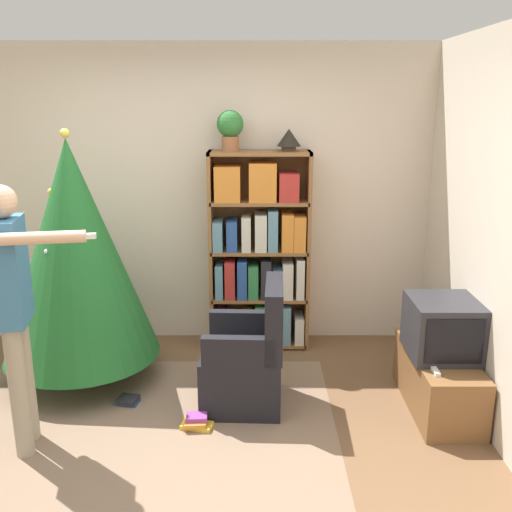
{
  "coord_description": "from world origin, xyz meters",
  "views": [
    {
      "loc": [
        0.55,
        -3.12,
        2.14
      ],
      "look_at": [
        0.55,
        0.82,
        1.05
      ],
      "focal_mm": 40.0,
      "sensor_mm": 36.0,
      "label": 1
    }
  ],
  "objects_px": {
    "bookshelf": "(260,256)",
    "armchair": "(249,362)",
    "christmas_tree": "(76,252)",
    "standing_person": "(14,298)",
    "table_lamp": "(290,139)",
    "potted_plant": "(231,127)",
    "television": "(444,328)"
  },
  "relations": [
    {
      "from": "television",
      "to": "standing_person",
      "type": "bearing_deg",
      "value": -170.16
    },
    {
      "from": "potted_plant",
      "to": "table_lamp",
      "type": "height_order",
      "value": "potted_plant"
    },
    {
      "from": "armchair",
      "to": "standing_person",
      "type": "xyz_separation_m",
      "value": [
        -1.38,
        -0.53,
        0.67
      ]
    },
    {
      "from": "standing_person",
      "to": "christmas_tree",
      "type": "bearing_deg",
      "value": 164.13
    },
    {
      "from": "bookshelf",
      "to": "table_lamp",
      "type": "xyz_separation_m",
      "value": [
        0.24,
        0.01,
        1.0
      ]
    },
    {
      "from": "bookshelf",
      "to": "christmas_tree",
      "type": "bearing_deg",
      "value": -154.3
    },
    {
      "from": "armchair",
      "to": "standing_person",
      "type": "distance_m",
      "value": 1.63
    },
    {
      "from": "christmas_tree",
      "to": "table_lamp",
      "type": "height_order",
      "value": "christmas_tree"
    },
    {
      "from": "bookshelf",
      "to": "armchair",
      "type": "height_order",
      "value": "bookshelf"
    },
    {
      "from": "armchair",
      "to": "potted_plant",
      "type": "relative_size",
      "value": 2.8
    },
    {
      "from": "armchair",
      "to": "television",
      "type": "bearing_deg",
      "value": 89.89
    },
    {
      "from": "standing_person",
      "to": "table_lamp",
      "type": "relative_size",
      "value": 8.38
    },
    {
      "from": "potted_plant",
      "to": "television",
      "type": "bearing_deg",
      "value": -36.19
    },
    {
      "from": "bookshelf",
      "to": "armchair",
      "type": "relative_size",
      "value": 1.87
    },
    {
      "from": "standing_person",
      "to": "potted_plant",
      "type": "height_order",
      "value": "potted_plant"
    },
    {
      "from": "television",
      "to": "potted_plant",
      "type": "distance_m",
      "value": 2.27
    },
    {
      "from": "bookshelf",
      "to": "christmas_tree",
      "type": "height_order",
      "value": "christmas_tree"
    },
    {
      "from": "table_lamp",
      "to": "christmas_tree",
      "type": "bearing_deg",
      "value": -157.46
    },
    {
      "from": "potted_plant",
      "to": "armchair",
      "type": "bearing_deg",
      "value": -81.79
    },
    {
      "from": "television",
      "to": "armchair",
      "type": "height_order",
      "value": "armchair"
    },
    {
      "from": "christmas_tree",
      "to": "armchair",
      "type": "height_order",
      "value": "christmas_tree"
    },
    {
      "from": "armchair",
      "to": "table_lamp",
      "type": "height_order",
      "value": "table_lamp"
    },
    {
      "from": "bookshelf",
      "to": "standing_person",
      "type": "xyz_separation_m",
      "value": [
        -1.47,
        -1.57,
        0.17
      ]
    },
    {
      "from": "standing_person",
      "to": "table_lamp",
      "type": "distance_m",
      "value": 2.47
    },
    {
      "from": "bookshelf",
      "to": "potted_plant",
      "type": "bearing_deg",
      "value": 177.81
    },
    {
      "from": "television",
      "to": "potted_plant",
      "type": "height_order",
      "value": "potted_plant"
    },
    {
      "from": "armchair",
      "to": "potted_plant",
      "type": "bearing_deg",
      "value": -169.54
    },
    {
      "from": "television",
      "to": "table_lamp",
      "type": "distance_m",
      "value": 1.93
    },
    {
      "from": "bookshelf",
      "to": "christmas_tree",
      "type": "distance_m",
      "value": 1.54
    },
    {
      "from": "table_lamp",
      "to": "armchair",
      "type": "bearing_deg",
      "value": -107.54
    },
    {
      "from": "christmas_tree",
      "to": "standing_person",
      "type": "bearing_deg",
      "value": -95.97
    },
    {
      "from": "armchair",
      "to": "bookshelf",
      "type": "bearing_deg",
      "value": 177.36
    }
  ]
}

